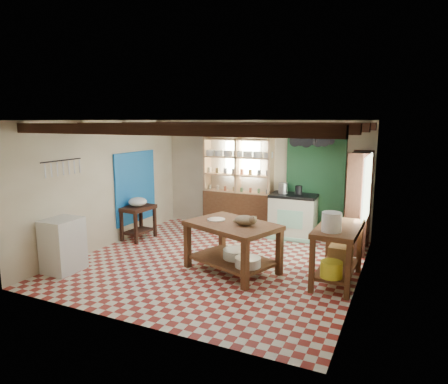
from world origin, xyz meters
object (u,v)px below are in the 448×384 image
at_px(stove, 293,216).
at_px(white_cabinet, 63,245).
at_px(prep_table, 138,223).
at_px(work_table, 232,247).
at_px(cat, 245,220).
at_px(right_counter, 337,254).

bearing_deg(stove, white_cabinet, -132.69).
bearing_deg(stove, prep_table, -155.66).
bearing_deg(white_cabinet, work_table, 24.51).
distance_m(stove, cat, 2.50).
bearing_deg(work_table, prep_table, -178.08).
height_order(stove, white_cabinet, stove).
distance_m(prep_table, white_cabinet, 2.11).
height_order(work_table, white_cabinet, white_cabinet).
xyz_separation_m(work_table, right_counter, (1.73, 0.27, 0.04)).
relative_size(stove, white_cabinet, 1.08).
height_order(work_table, stove, stove).
xyz_separation_m(prep_table, white_cabinet, (-0.02, -2.10, 0.10)).
bearing_deg(prep_table, work_table, -13.87).
xyz_separation_m(prep_table, cat, (2.90, -0.90, 0.58)).
relative_size(work_table, stove, 1.50).
bearing_deg(cat, prep_table, 172.70).
bearing_deg(white_cabinet, stove, 49.35).
bearing_deg(work_table, cat, 11.31).
xyz_separation_m(prep_table, right_counter, (4.38, -0.59, 0.10)).
bearing_deg(stove, right_counter, -61.01).
distance_m(work_table, stove, 2.45).
height_order(prep_table, cat, cat).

